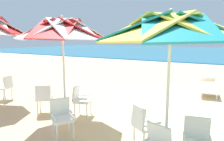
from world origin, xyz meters
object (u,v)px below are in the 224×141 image
at_px(plastic_chair_3, 62,116).
at_px(plastic_chair_6, 5,86).
at_px(plastic_chair_1, 144,124).
at_px(beach_umbrella_1, 62,31).
at_px(beach_umbrella_0, 171,30).
at_px(plastic_chair_5, 81,99).
at_px(plastic_chair_0, 197,140).
at_px(plastic_chair_4, 44,97).
at_px(sun_lounger_1, 208,86).

distance_m(plastic_chair_3, plastic_chair_6, 3.90).
bearing_deg(plastic_chair_1, beach_umbrella_1, 174.76).
bearing_deg(beach_umbrella_0, plastic_chair_6, 171.25).
bearing_deg(plastic_chair_5, plastic_chair_0, -16.48).
bearing_deg(plastic_chair_1, plastic_chair_5, 161.09).
height_order(plastic_chair_1, beach_umbrella_1, beach_umbrella_1).
relative_size(beach_umbrella_0, plastic_chair_3, 3.05).
bearing_deg(plastic_chair_1, plastic_chair_4, 173.81).
xyz_separation_m(beach_umbrella_0, plastic_chair_0, (0.49, 0.09, -1.81)).
height_order(plastic_chair_1, plastic_chair_3, same).
xyz_separation_m(plastic_chair_4, sun_lounger_1, (3.87, 4.88, -0.22)).
bearing_deg(beach_umbrella_1, plastic_chair_1, -5.24).
xyz_separation_m(beach_umbrella_0, plastic_chair_4, (-3.70, 0.63, -1.81)).
xyz_separation_m(plastic_chair_0, beach_umbrella_1, (-3.27, 0.41, 1.86)).
bearing_deg(beach_umbrella_0, plastic_chair_4, 170.32).
distance_m(beach_umbrella_0, plastic_chair_0, 1.88).
bearing_deg(plastic_chair_3, plastic_chair_6, 163.40).
relative_size(plastic_chair_3, plastic_chair_4, 1.00).
bearing_deg(plastic_chair_4, plastic_chair_5, 21.70).
bearing_deg(plastic_chair_1, sun_lounger_1, 82.43).
relative_size(plastic_chair_0, plastic_chair_1, 1.00).
relative_size(plastic_chair_0, sun_lounger_1, 0.39).
height_order(plastic_chair_3, plastic_chair_5, same).
distance_m(beach_umbrella_1, plastic_chair_3, 2.06).
height_order(plastic_chair_0, plastic_chair_3, same).
bearing_deg(beach_umbrella_1, plastic_chair_4, 171.51).
distance_m(plastic_chair_1, plastic_chair_3, 1.78).
relative_size(beach_umbrella_1, plastic_chair_4, 3.16).
relative_size(plastic_chair_4, plastic_chair_6, 1.00).
bearing_deg(sun_lounger_1, plastic_chair_3, -112.86).
bearing_deg(beach_umbrella_1, plastic_chair_6, 172.41).
bearing_deg(sun_lounger_1, plastic_chair_0, -86.63).
bearing_deg(beach_umbrella_0, plastic_chair_3, -175.03).
xyz_separation_m(plastic_chair_5, sun_lounger_1, (2.87, 4.48, -0.22)).
bearing_deg(beach_umbrella_1, plastic_chair_3, -51.83).
distance_m(plastic_chair_0, plastic_chair_3, 2.74).
distance_m(beach_umbrella_1, sun_lounger_1, 6.18).
height_order(beach_umbrella_1, plastic_chair_5, beach_umbrella_1).
bearing_deg(plastic_chair_4, beach_umbrella_1, -8.49).
bearing_deg(plastic_chair_1, plastic_chair_3, -164.30).
xyz_separation_m(beach_umbrella_1, plastic_chair_4, (-0.92, 0.14, -1.86)).
height_order(beach_umbrella_1, plastic_chair_4, beach_umbrella_1).
xyz_separation_m(beach_umbrella_0, plastic_chair_5, (-2.70, 1.03, -1.81)).
bearing_deg(plastic_chair_0, beach_umbrella_0, -169.72).
bearing_deg(sun_lounger_1, plastic_chair_1, -97.57).
xyz_separation_m(beach_umbrella_0, sun_lounger_1, (0.17, 5.51, -2.03)).
distance_m(plastic_chair_1, plastic_chair_6, 5.48).
bearing_deg(plastic_chair_5, beach_umbrella_1, -98.55).
height_order(plastic_chair_5, sun_lounger_1, plastic_chair_5).
distance_m(plastic_chair_4, plastic_chair_6, 2.29).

